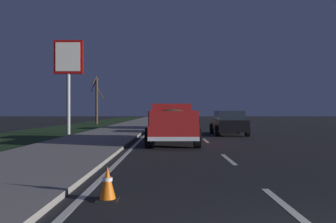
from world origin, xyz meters
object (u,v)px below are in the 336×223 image
bare_tree_far (97,100)px  gas_price_sign (68,64)px  pickup_truck (172,123)px  traffic_cone_near (107,184)px  sedan_tan (172,120)px  sedan_black (228,123)px

bare_tree_far → gas_price_sign: bearing=-174.1°
pickup_truck → traffic_cone_near: bearing=173.4°
bare_tree_far → traffic_cone_near: bearing=-167.8°
sedan_tan → gas_price_sign: gas_price_sign is taller
pickup_truck → sedan_tan: (12.40, -0.09, -0.20)m
pickup_truck → sedan_black: pickup_truck is taller
gas_price_sign → traffic_cone_near: (-16.69, -5.55, -4.30)m
sedan_black → traffic_cone_near: size_ratio=7.62×
bare_tree_far → sedan_tan: bearing=-142.9°
pickup_truck → traffic_cone_near: pickup_truck is taller
gas_price_sign → bare_tree_far: gas_price_sign is taller
sedan_tan → gas_price_sign: bearing=130.7°
bare_tree_far → traffic_cone_near: size_ratio=9.59×
sedan_tan → traffic_cone_near: sedan_tan is taller
sedan_tan → sedan_black: bearing=-150.5°
sedan_black → bare_tree_far: bare_tree_far is taller
traffic_cone_near → pickup_truck: bearing=-6.6°
sedan_black → bare_tree_far: size_ratio=0.79×
pickup_truck → bare_tree_far: bearing=19.7°
gas_price_sign → sedan_black: bearing=-92.5°
gas_price_sign → bare_tree_far: size_ratio=1.11×
bare_tree_far → traffic_cone_near: (-33.89, -7.32, -2.55)m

